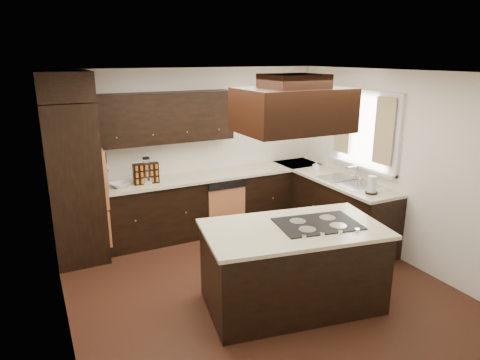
{
  "coord_description": "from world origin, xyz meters",
  "views": [
    {
      "loc": [
        -2.22,
        -4.06,
        2.67
      ],
      "look_at": [
        0.1,
        0.6,
        1.15
      ],
      "focal_mm": 32.0,
      "sensor_mm": 36.0,
      "label": 1
    }
  ],
  "objects_px": {
    "oven_column": "(74,183)",
    "island": "(292,268)",
    "range_hood": "(293,110)",
    "spice_rack": "(146,173)"
  },
  "relations": [
    {
      "from": "oven_column",
      "to": "island",
      "type": "distance_m",
      "value": 3.04
    },
    {
      "from": "island",
      "to": "range_hood",
      "type": "xyz_separation_m",
      "value": [
        -0.07,
        -0.0,
        1.72
      ]
    },
    {
      "from": "spice_rack",
      "to": "oven_column",
      "type": "bearing_deg",
      "value": -175.43
    },
    {
      "from": "island",
      "to": "range_hood",
      "type": "distance_m",
      "value": 1.72
    },
    {
      "from": "island",
      "to": "spice_rack",
      "type": "distance_m",
      "value": 2.56
    },
    {
      "from": "island",
      "to": "range_hood",
      "type": "relative_size",
      "value": 1.75
    },
    {
      "from": "island",
      "to": "spice_rack",
      "type": "height_order",
      "value": "spice_rack"
    },
    {
      "from": "range_hood",
      "to": "spice_rack",
      "type": "distance_m",
      "value": 2.69
    },
    {
      "from": "range_hood",
      "to": "island",
      "type": "bearing_deg",
      "value": 1.84
    },
    {
      "from": "oven_column",
      "to": "range_hood",
      "type": "relative_size",
      "value": 2.02
    }
  ]
}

